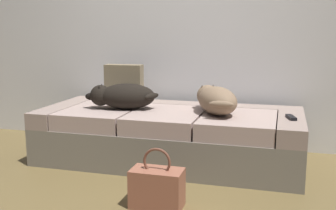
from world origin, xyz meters
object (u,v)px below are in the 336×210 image
at_px(dog_dark, 122,96).
at_px(tv_remote, 291,117).
at_px(dog_tan, 215,100).
at_px(throw_pillow, 124,83).
at_px(handbag, 157,187).
at_px(couch, 170,135).

xyz_separation_m(dog_dark, tv_remote, (1.35, -0.02, -0.10)).
bearing_deg(dog_dark, dog_tan, 2.20).
xyz_separation_m(dog_dark, throw_pillow, (-0.11, 0.32, 0.06)).
bearing_deg(dog_dark, throw_pillow, 109.54).
bearing_deg(throw_pillow, handbag, -59.80).
bearing_deg(tv_remote, couch, 159.17).
bearing_deg(handbag, throw_pillow, 120.20).
distance_m(tv_remote, handbag, 1.18).
relative_size(dog_dark, throw_pillow, 1.81).
bearing_deg(dog_tan, throw_pillow, 161.90).
bearing_deg(couch, throw_pillow, 152.85).
height_order(dog_tan, handbag, dog_tan).
xyz_separation_m(dog_tan, tv_remote, (0.58, -0.05, -0.10)).
bearing_deg(tv_remote, handbag, -149.65).
bearing_deg(handbag, dog_tan, 76.46).
distance_m(dog_dark, dog_tan, 0.77).
bearing_deg(throw_pillow, couch, -27.15).
distance_m(dog_tan, tv_remote, 0.59).
height_order(dog_dark, dog_tan, dog_tan).
xyz_separation_m(couch, throw_pillow, (-0.50, 0.26, 0.39)).
bearing_deg(throw_pillow, dog_dark, -70.46).
height_order(couch, dog_dark, dog_dark).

